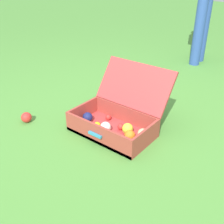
{
  "coord_description": "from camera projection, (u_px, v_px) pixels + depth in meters",
  "views": [
    {
      "loc": [
        1.11,
        -1.4,
        1.11
      ],
      "look_at": [
        0.06,
        -0.08,
        0.18
      ],
      "focal_mm": 43.75,
      "sensor_mm": 36.0,
      "label": 1
    }
  ],
  "objects": [
    {
      "name": "ground_plane",
      "position": [
        112.0,
        126.0,
        2.1
      ],
      "size": [
        16.0,
        16.0,
        0.0
      ],
      "primitive_type": "plane",
      "color": "#4C8C38"
    },
    {
      "name": "stray_ball_on_grass",
      "position": [
        26.0,
        117.0,
        2.14
      ],
      "size": [
        0.08,
        0.08,
        0.08
      ],
      "primitive_type": "sphere",
      "color": "red",
      "rests_on": "ground"
    },
    {
      "name": "open_suitcase",
      "position": [
        118.0,
        117.0,
        2.01
      ],
      "size": [
        0.59,
        0.58,
        0.44
      ],
      "color": "#B23838",
      "rests_on": "ground"
    }
  ]
}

